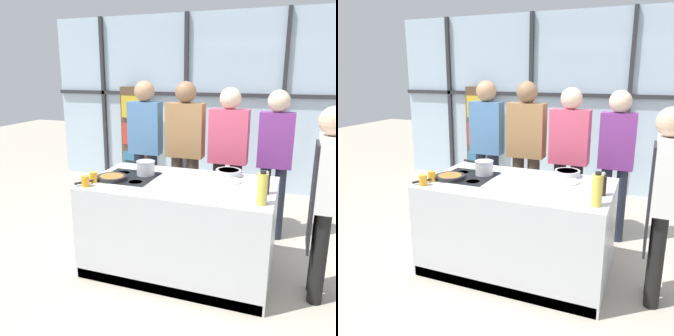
# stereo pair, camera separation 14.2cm
# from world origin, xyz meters

# --- Properties ---
(ground_plane) EXTENTS (18.00, 18.00, 0.00)m
(ground_plane) POSITION_xyz_m (0.00, 0.00, 0.00)
(ground_plane) COLOR #BCB29E
(back_window_wall) EXTENTS (6.40, 0.10, 2.80)m
(back_window_wall) POSITION_xyz_m (0.00, 2.71, 1.40)
(back_window_wall) COLOR silver
(back_window_wall) RESTS_ON ground_plane
(bookshelf) EXTENTS (0.43, 0.19, 1.65)m
(bookshelf) POSITION_xyz_m (-1.65, 2.53, 0.83)
(bookshelf) COLOR brown
(bookshelf) RESTS_ON ground_plane
(demo_island) EXTENTS (1.74, 1.01, 0.89)m
(demo_island) POSITION_xyz_m (-0.00, -0.00, 0.44)
(demo_island) COLOR silver
(demo_island) RESTS_ON ground_plane
(chef) EXTENTS (0.23, 0.38, 1.64)m
(chef) POSITION_xyz_m (1.24, -0.06, 0.95)
(chef) COLOR black
(chef) RESTS_ON ground_plane
(spectator_far_left) EXTENTS (0.40, 0.25, 1.79)m
(spectator_far_left) POSITION_xyz_m (-0.78, 1.00, 1.05)
(spectator_far_left) COLOR #232838
(spectator_far_left) RESTS_ON ground_plane
(spectator_center_left) EXTENTS (0.45, 0.25, 1.79)m
(spectator_center_left) POSITION_xyz_m (-0.26, 1.00, 1.03)
(spectator_center_left) COLOR #47382D
(spectator_center_left) RESTS_ON ground_plane
(spectator_center_right) EXTENTS (0.44, 0.24, 1.73)m
(spectator_center_right) POSITION_xyz_m (0.26, 1.00, 0.99)
(spectator_center_right) COLOR black
(spectator_center_right) RESTS_ON ground_plane
(spectator_far_right) EXTENTS (0.37, 0.24, 1.71)m
(spectator_far_right) POSITION_xyz_m (0.78, 1.00, 1.00)
(spectator_far_right) COLOR #232838
(spectator_far_right) RESTS_ON ground_plane
(frying_pan) EXTENTS (0.36, 0.47, 0.04)m
(frying_pan) POSITION_xyz_m (-0.66, -0.13, 0.91)
(frying_pan) COLOR #232326
(frying_pan) RESTS_ON demo_island
(saucepan) EXTENTS (0.35, 0.19, 0.14)m
(saucepan) POSITION_xyz_m (-0.41, 0.13, 0.96)
(saucepan) COLOR silver
(saucepan) RESTS_ON demo_island
(white_plate) EXTENTS (0.28, 0.28, 0.01)m
(white_plate) POSITION_xyz_m (0.40, 0.18, 0.89)
(white_plate) COLOR white
(white_plate) RESTS_ON demo_island
(mixing_bowl) EXTENTS (0.25, 0.25, 0.06)m
(mixing_bowl) POSITION_xyz_m (0.38, 0.38, 0.92)
(mixing_bowl) COLOR silver
(mixing_bowl) RESTS_ON demo_island
(oil_bottle) EXTENTS (0.08, 0.08, 0.27)m
(oil_bottle) POSITION_xyz_m (0.77, -0.33, 1.02)
(oil_bottle) COLOR #E0CC4C
(oil_bottle) RESTS_ON demo_island
(pepper_grinder) EXTENTS (0.06, 0.06, 0.20)m
(pepper_grinder) POSITION_xyz_m (0.78, -0.07, 0.98)
(pepper_grinder) COLOR #332319
(pepper_grinder) RESTS_ON demo_island
(juice_glass_near) EXTENTS (0.07, 0.07, 0.10)m
(juice_glass_near) POSITION_xyz_m (-0.77, -0.40, 0.94)
(juice_glass_near) COLOR orange
(juice_glass_near) RESTS_ON demo_island
(juice_glass_far) EXTENTS (0.07, 0.07, 0.10)m
(juice_glass_far) POSITION_xyz_m (-0.77, -0.26, 0.94)
(juice_glass_far) COLOR orange
(juice_glass_far) RESTS_ON demo_island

